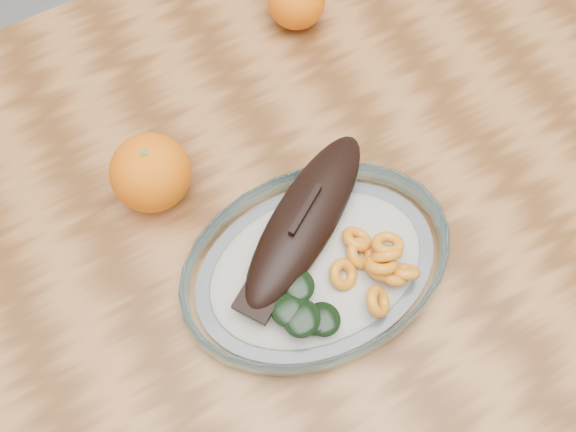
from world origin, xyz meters
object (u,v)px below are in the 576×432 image
at_px(dining_table, 311,248).
at_px(orange_right, 296,1).
at_px(plated_meal, 316,262).
at_px(orange_left, 151,173).

distance_m(dining_table, orange_right, 0.29).
xyz_separation_m(dining_table, plated_meal, (-0.03, -0.06, 0.12)).
bearing_deg(orange_left, dining_table, -36.75).
bearing_deg(orange_left, orange_right, 28.77).
xyz_separation_m(dining_table, orange_right, (0.11, 0.24, 0.13)).
bearing_deg(dining_table, orange_right, 65.32).
height_order(plated_meal, orange_left, orange_left).
height_order(plated_meal, orange_right, plated_meal).
distance_m(plated_meal, orange_right, 0.33).
distance_m(orange_left, orange_right, 0.28).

